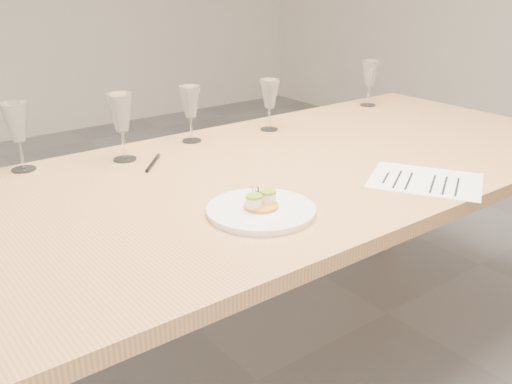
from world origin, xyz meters
TOP-DOWN VIEW (x-y plane):
  - ground at (0.00, 0.00)m, footprint 7.00×7.00m
  - dining_table at (0.00, 0.00)m, footprint 2.40×1.00m
  - dinner_plate at (-0.17, -0.24)m, footprint 0.27×0.27m
  - recipe_sheet at (0.33, -0.34)m, footprint 0.35×0.38m
  - ballpoint_pen at (-0.20, 0.25)m, footprint 0.11×0.12m
  - wine_glass_0 at (-0.53, 0.44)m, footprint 0.08×0.08m
  - wine_glass_1 at (-0.25, 0.34)m, footprint 0.08×0.08m
  - wine_glass_2 at (0.02, 0.39)m, footprint 0.08×0.08m
  - wine_glass_3 at (0.32, 0.34)m, footprint 0.07×0.07m
  - wine_glass_4 at (0.91, 0.39)m, footprint 0.08×0.08m

SIDE VIEW (x-z plane):
  - ground at x=0.00m, z-range 0.00..0.00m
  - dining_table at x=0.00m, z-range 0.31..1.06m
  - recipe_sheet at x=0.33m, z-range 0.75..0.75m
  - ballpoint_pen at x=-0.20m, z-range 0.75..0.76m
  - dinner_plate at x=-0.17m, z-range 0.73..0.80m
  - wine_glass_3 at x=0.32m, z-range 0.79..0.97m
  - wine_glass_2 at x=0.02m, z-range 0.79..0.98m
  - wine_glass_4 at x=0.91m, z-range 0.79..0.98m
  - wine_glass_0 at x=-0.53m, z-range 0.79..0.99m
  - wine_glass_1 at x=-0.25m, z-range 0.79..1.00m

